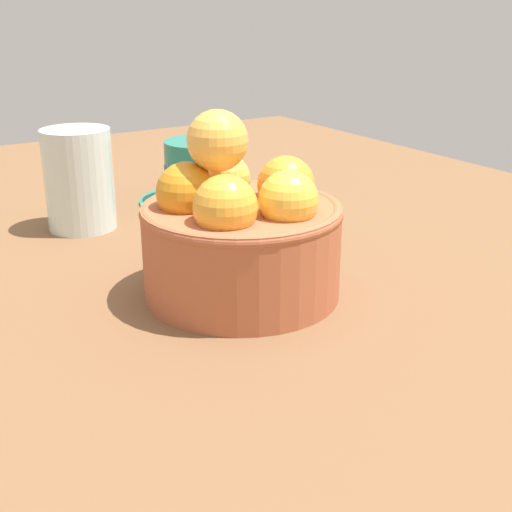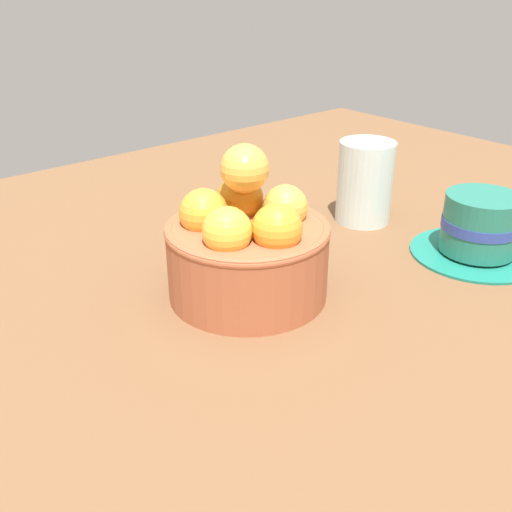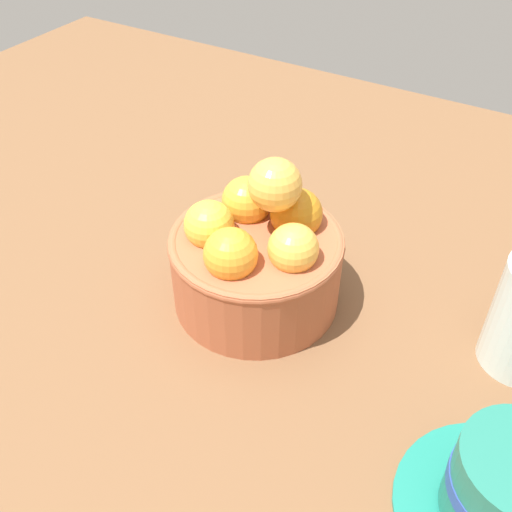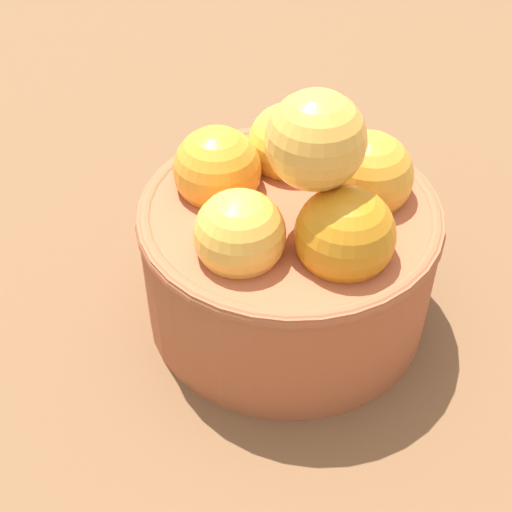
# 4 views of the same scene
# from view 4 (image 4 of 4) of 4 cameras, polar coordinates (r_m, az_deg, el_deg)

# --- Properties ---
(ground_plane) EXTENTS (1.42, 1.04, 0.03)m
(ground_plane) POSITION_cam_4_polar(r_m,az_deg,el_deg) (0.44, 2.29, -5.40)
(ground_plane) COLOR brown
(terracotta_bowl) EXTENTS (0.16, 0.16, 0.15)m
(terracotta_bowl) POSITION_cam_4_polar(r_m,az_deg,el_deg) (0.39, 2.67, 1.21)
(terracotta_bowl) COLOR #AD5938
(terracotta_bowl) RESTS_ON ground_plane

